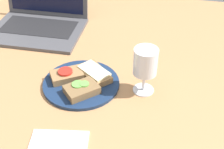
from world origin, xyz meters
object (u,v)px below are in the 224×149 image
at_px(plate, 81,84).
at_px(napkin, 58,148).
at_px(wine_glass, 145,63).
at_px(sandwich_with_tomato, 67,75).
at_px(laptop, 40,16).
at_px(sandwich_with_cheese, 94,73).
at_px(sandwich_with_cucumber, 82,89).

relative_size(plate, napkin, 1.62).
bearing_deg(wine_glass, napkin, -124.85).
xyz_separation_m(sandwich_with_tomato, laptop, (-0.21, 0.32, 0.02)).
distance_m(plate, napkin, 0.25).
bearing_deg(napkin, wine_glass, 55.15).
xyz_separation_m(sandwich_with_cheese, napkin, (-0.02, -0.29, -0.02)).
bearing_deg(sandwich_with_tomato, napkin, -77.44).
height_order(plate, wine_glass, wine_glass).
bearing_deg(sandwich_with_cucumber, wine_glass, 18.70).
xyz_separation_m(plate, sandwich_with_tomato, (-0.05, 0.01, 0.02)).
height_order(plate, sandwich_with_cucumber, sandwich_with_cucumber).
height_order(plate, napkin, plate).
bearing_deg(sandwich_with_cucumber, laptop, 125.85).
distance_m(sandwich_with_cheese, sandwich_with_tomato, 0.09).
bearing_deg(sandwich_with_cheese, laptop, 134.65).
xyz_separation_m(sandwich_with_tomato, wine_glass, (0.24, 0.00, 0.08)).
height_order(plate, sandwich_with_cheese, sandwich_with_cheese).
distance_m(sandwich_with_cucumber, wine_glass, 0.20).
bearing_deg(sandwich_with_tomato, sandwich_with_cucumber, -41.66).
bearing_deg(sandwich_with_cucumber, sandwich_with_tomato, 138.34).
height_order(laptop, napkin, laptop).
height_order(sandwich_with_tomato, wine_glass, wine_glass).
height_order(sandwich_with_tomato, napkin, sandwich_with_tomato).
xyz_separation_m(sandwich_with_tomato, napkin, (0.06, -0.26, -0.02)).
xyz_separation_m(sandwich_with_cucumber, wine_glass, (0.18, 0.06, 0.08)).
xyz_separation_m(sandwich_with_tomato, sandwich_with_cucumber, (0.06, -0.06, 0.00)).
bearing_deg(wine_glass, plate, -176.12).
relative_size(sandwich_with_cheese, napkin, 0.90).
bearing_deg(sandwich_with_tomato, plate, -12.06).
bearing_deg(plate, napkin, -87.94).
height_order(sandwich_with_cucumber, napkin, sandwich_with_cucumber).
xyz_separation_m(sandwich_with_cucumber, laptop, (-0.27, 0.38, 0.02)).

